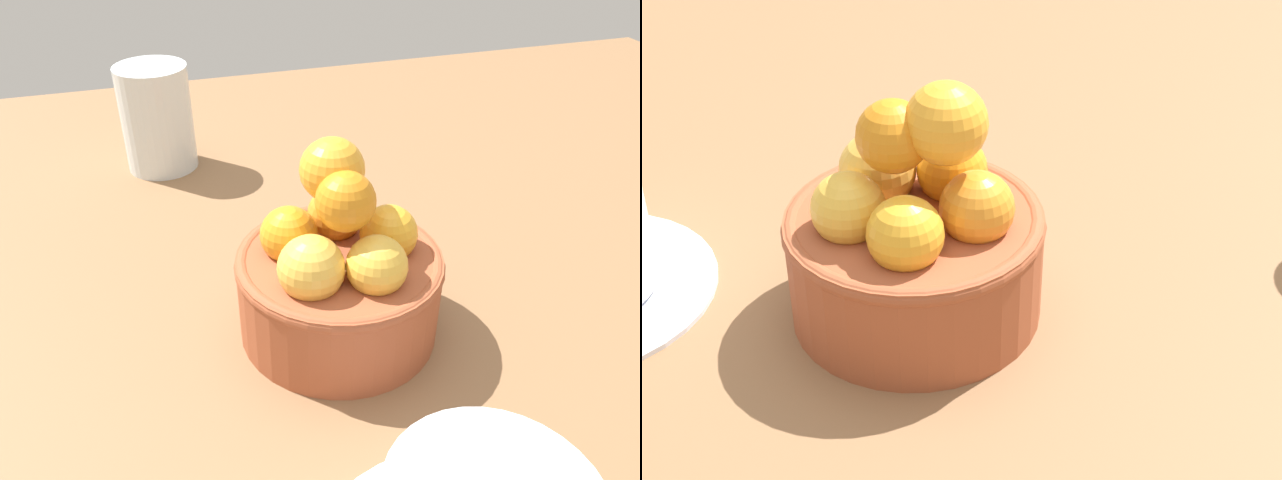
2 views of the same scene
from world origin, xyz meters
TOP-DOWN VIEW (x-y plane):
  - ground_plane at (0.00, 0.00)cm, footprint 137.19×107.21cm
  - terracotta_bowl at (-0.02, 0.03)cm, footprint 13.42×13.42cm

SIDE VIEW (x-z plane):
  - ground_plane at x=0.00cm, z-range -4.25..0.00cm
  - terracotta_bowl at x=-0.02cm, z-range -2.11..11.16cm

